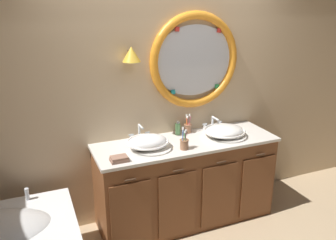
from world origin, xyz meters
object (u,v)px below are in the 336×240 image
toothbrush_holder_left (184,143)px  folded_hand_towel (119,159)px  sink_basin_left (148,142)px  soap_dispenser (178,128)px  sink_basin_right (224,131)px  toothbrush_holder_right (188,128)px

toothbrush_holder_left → folded_hand_towel: 0.63m
sink_basin_left → toothbrush_holder_left: toothbrush_holder_left is taller
toothbrush_holder_left → soap_dispenser: bearing=74.8°
sink_basin_right → folded_hand_towel: size_ratio=2.77×
folded_hand_towel → soap_dispenser: bearing=28.2°
toothbrush_holder_left → folded_hand_towel: toothbrush_holder_left is taller
sink_basin_left → soap_dispenser: 0.48m
sink_basin_right → toothbrush_holder_left: toothbrush_holder_left is taller
toothbrush_holder_right → soap_dispenser: size_ratio=1.36×
sink_basin_right → toothbrush_holder_left: 0.54m
toothbrush_holder_right → folded_hand_towel: bearing=-154.7°
sink_basin_left → sink_basin_right: 0.83m
sink_basin_right → soap_dispenser: bearing=151.0°
toothbrush_holder_left → sink_basin_left: bearing=155.4°
soap_dispenser → folded_hand_towel: 0.83m
folded_hand_towel → toothbrush_holder_left: bearing=1.7°
sink_basin_left → folded_hand_towel: size_ratio=2.59×
toothbrush_holder_left → toothbrush_holder_right: 0.44m
toothbrush_holder_left → sink_basin_right: bearing=15.4°
toothbrush_holder_right → soap_dispenser: 0.12m
toothbrush_holder_right → soap_dispenser: toothbrush_holder_right is taller
sink_basin_left → toothbrush_holder_right: size_ratio=1.97×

